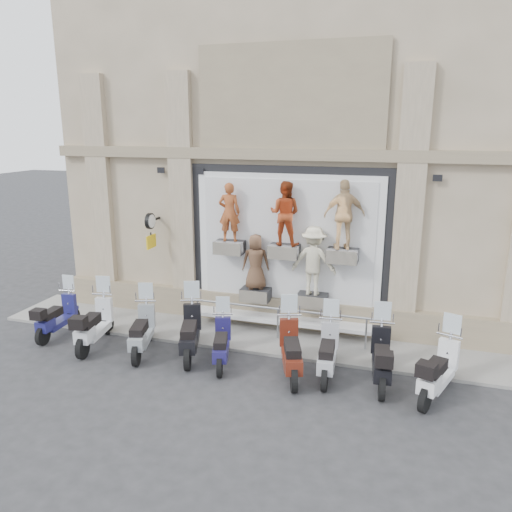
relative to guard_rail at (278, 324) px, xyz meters
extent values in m
plane|color=#2D2D30|center=(0.00, -2.00, -0.47)|extent=(90.00, 90.00, 0.00)
cube|color=gray|center=(0.00, 0.10, -0.43)|extent=(16.00, 2.20, 0.08)
cube|color=black|center=(0.00, 0.96, 1.93)|extent=(5.60, 0.10, 4.30)
cube|color=white|center=(0.00, 0.90, 1.93)|extent=(5.10, 0.06, 3.90)
cube|color=white|center=(0.00, 0.86, 1.93)|extent=(4.70, 0.04, 3.60)
cube|color=white|center=(0.00, 0.55, -0.05)|extent=(5.10, 0.75, 0.10)
cube|color=#28282B|center=(-1.55, 0.59, 1.86)|extent=(0.80, 0.50, 0.35)
imported|color=#B9582A|center=(-1.55, 0.59, 2.84)|extent=(0.65, 0.49, 1.60)
cube|color=#28282B|center=(0.00, 0.59, 1.86)|extent=(0.80, 0.50, 0.35)
imported|color=#913616|center=(0.00, 0.59, 2.88)|extent=(0.86, 0.69, 1.69)
cube|color=#28282B|center=(1.55, 0.59, 1.86)|extent=(0.80, 0.50, 0.35)
imported|color=#DEB680|center=(1.55, 0.59, 2.92)|extent=(1.13, 0.76, 1.78)
cube|color=#28282B|center=(-0.80, 0.59, 0.56)|extent=(0.80, 0.50, 0.35)
imported|color=brown|center=(-0.80, 0.59, 1.50)|extent=(0.87, 0.71, 1.53)
cube|color=#28282B|center=(0.80, 0.59, 0.56)|extent=(0.80, 0.50, 0.35)
imported|color=beige|center=(0.80, 0.59, 1.66)|extent=(1.23, 0.75, 1.85)
cube|color=black|center=(-3.90, 0.72, 2.49)|extent=(0.06, 0.56, 0.06)
cylinder|color=black|center=(-3.90, 0.45, 2.49)|extent=(0.10, 0.46, 0.46)
cube|color=yellow|center=(-3.90, 0.45, 1.89)|extent=(0.04, 0.50, 0.38)
camera|label=1|loc=(3.14, -11.95, 5.08)|focal=35.00mm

